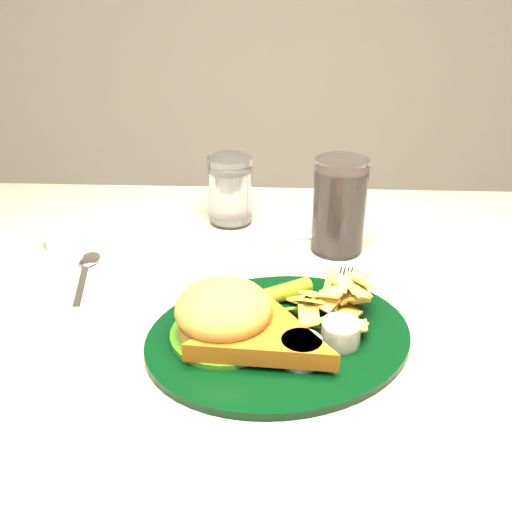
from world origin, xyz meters
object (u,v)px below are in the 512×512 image
Objects in this scene: dinner_plate at (280,315)px; water_glass at (230,190)px; table at (242,480)px; cola_glass at (339,206)px; fork_napkin at (353,307)px.

water_glass is (-0.09, 0.34, 0.02)m from dinner_plate.
table is 0.49m from cola_glass.
cola_glass is at bearing 106.19° from fork_napkin.
cola_glass is 0.19m from fork_napkin.
dinner_plate is at bearing -109.77° from cola_glass.
water_glass is at bearing 137.48° from fork_napkin.
water_glass is 0.77× the size of fork_napkin.
table is 0.43m from dinner_plate.
water_glass reaches higher than dinner_plate.
table is at bearing -136.90° from cola_glass.
table is at bearing -82.47° from water_glass.
cola_glass reaches higher than water_glass.
cola_glass is (0.09, 0.24, 0.04)m from dinner_plate.
water_glass reaches higher than fork_napkin.
cola_glass is at bearing 43.10° from table.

